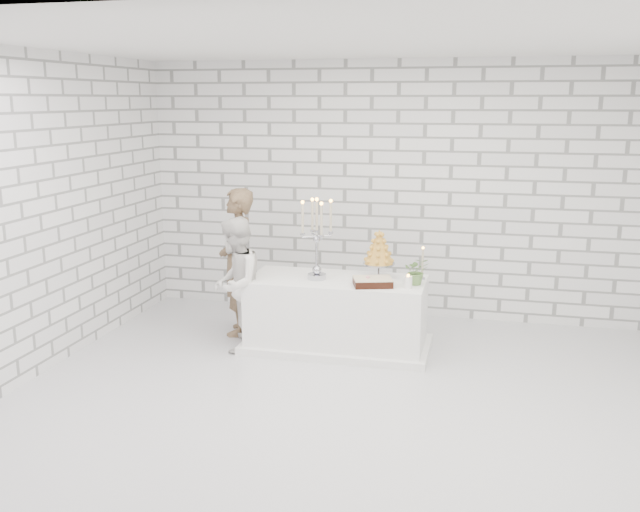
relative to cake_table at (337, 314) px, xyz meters
The scene contains 14 objects.
ground 1.27m from the cake_table, 70.04° to the right, with size 6.00×5.00×0.01m, color silver.
ceiling 2.89m from the cake_table, 70.04° to the right, with size 6.00×5.00×0.01m, color white.
wall_back 1.81m from the cake_table, 72.97° to the left, with size 6.00×0.01×3.00m, color white.
wall_front 3.84m from the cake_table, 83.50° to the right, with size 6.00×0.01×3.00m, color white.
wall_left 3.04m from the cake_table, 156.13° to the right, with size 0.01×5.00×3.00m, color white.
cake_table is the anchor object (origin of this frame).
groom 1.27m from the cake_table, 168.63° to the left, with size 0.59×0.39×1.62m, color brown.
bride 1.09m from the cake_table, 166.03° to the right, with size 0.67×0.53×1.39m, color white.
candelabra 0.82m from the cake_table, 164.56° to the right, with size 0.34×0.34×0.84m, color #A7A8B2, non-canonical shape.
croquembouche 0.76m from the cake_table, 18.05° to the left, with size 0.33×0.33×0.51m, color #B87B20, non-canonical shape.
chocolate_cake 0.61m from the cake_table, 25.30° to the right, with size 0.37×0.26×0.08m, color black.
pillar_candle 0.89m from the cake_table, 14.61° to the right, with size 0.08×0.08×0.12m, color white.
extra_taper 1.02m from the cake_table, 11.99° to the left, with size 0.06×0.06×0.32m, color #C0B496.
flowers 0.96m from the cake_table, ahead, with size 0.25×0.22×0.28m, color #487235.
Camera 1 is at (1.04, -5.63, 2.55)m, focal length 39.18 mm.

